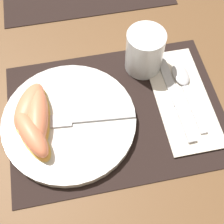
{
  "coord_description": "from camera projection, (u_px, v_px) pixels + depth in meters",
  "views": [
    {
      "loc": [
        -0.07,
        -0.3,
        0.56
      ],
      "look_at": [
        -0.01,
        -0.01,
        0.02
      ],
      "focal_mm": 50.0,
      "sensor_mm": 36.0,
      "label": 1
    }
  ],
  "objects": [
    {
      "name": "citrus_wedge_1",
      "position": [
        38.0,
        116.0,
        0.59
      ],
      "size": [
        0.06,
        0.14,
        0.04
      ],
      "color": "#F7C656",
      "rests_on": "plate"
    },
    {
      "name": "knife",
      "position": [
        176.0,
        99.0,
        0.64
      ],
      "size": [
        0.02,
        0.21,
        0.01
      ],
      "color": "#BCBCC1",
      "rests_on": "napkin"
    },
    {
      "name": "spoon",
      "position": [
        184.0,
        83.0,
        0.66
      ],
      "size": [
        0.04,
        0.17,
        0.01
      ],
      "color": "#BCBCC1",
      "rests_on": "napkin"
    },
    {
      "name": "citrus_wedge_2",
      "position": [
        32.0,
        135.0,
        0.57
      ],
      "size": [
        0.08,
        0.12,
        0.04
      ],
      "color": "#F7C656",
      "rests_on": "plate"
    },
    {
      "name": "fork",
      "position": [
        76.0,
        120.0,
        0.6
      ],
      "size": [
        0.2,
        0.04,
        0.0
      ],
      "color": "#BCBCC1",
      "rests_on": "plate"
    },
    {
      "name": "plate",
      "position": [
        69.0,
        121.0,
        0.61
      ],
      "size": [
        0.26,
        0.26,
        0.02
      ],
      "color": "white",
      "rests_on": "placemat"
    },
    {
      "name": "juice_glass",
      "position": [
        144.0,
        53.0,
        0.65
      ],
      "size": [
        0.08,
        0.08,
        0.1
      ],
      "color": "silver",
      "rests_on": "placemat"
    },
    {
      "name": "placemat",
      "position": [
        116.0,
        112.0,
        0.63
      ],
      "size": [
        0.43,
        0.31,
        0.0
      ],
      "color": "black",
      "rests_on": "ground_plane"
    },
    {
      "name": "ground_plane",
      "position": [
        116.0,
        113.0,
        0.64
      ],
      "size": [
        3.0,
        3.0,
        0.0
      ],
      "primitive_type": "plane",
      "color": "brown"
    },
    {
      "name": "napkin",
      "position": [
        182.0,
        98.0,
        0.65
      ],
      "size": [
        0.11,
        0.25,
        0.0
      ],
      "color": "silver",
      "rests_on": "placemat"
    },
    {
      "name": "citrus_wedge_0",
      "position": [
        30.0,
        107.0,
        0.6
      ],
      "size": [
        0.09,
        0.12,
        0.04
      ],
      "color": "#F7C656",
      "rests_on": "plate"
    }
  ]
}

